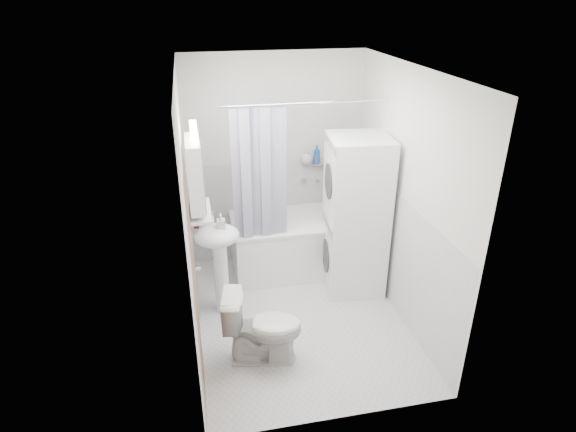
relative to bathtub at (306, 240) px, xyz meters
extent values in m
plane|color=silver|center=(-0.28, -0.92, -0.35)|extent=(2.60, 2.60, 0.00)
plane|color=silver|center=(-0.28, 0.38, 0.85)|extent=(2.00, 0.00, 2.00)
plane|color=silver|center=(-0.28, -2.22, 0.85)|extent=(2.00, 0.00, 2.00)
plane|color=silver|center=(-1.28, -0.92, 0.85)|extent=(0.00, 2.60, 2.60)
plane|color=silver|center=(0.72, -0.92, 0.85)|extent=(0.00, 2.60, 2.60)
plane|color=white|center=(-0.28, -0.92, 2.05)|extent=(2.60, 2.60, 0.00)
plane|color=white|center=(-0.28, 0.37, 0.25)|extent=(1.98, 0.00, 1.98)
plane|color=white|center=(-1.26, -0.92, 0.25)|extent=(0.00, 2.58, 2.58)
plane|color=white|center=(0.71, -0.92, 0.25)|extent=(0.00, 2.58, 2.58)
plane|color=brown|center=(-1.26, -1.80, 0.65)|extent=(0.00, 2.00, 2.00)
cylinder|color=silver|center=(-1.23, -1.47, 0.65)|extent=(0.04, 0.04, 0.04)
cube|color=white|center=(0.00, 0.00, -0.05)|extent=(1.66, 0.78, 0.61)
cube|color=white|center=(0.00, 0.00, 0.27)|extent=(1.68, 0.80, 0.03)
cube|color=silver|center=(0.00, 0.00, 0.16)|extent=(1.48, 0.60, 0.20)
cylinder|color=silver|center=(0.20, 0.33, 0.61)|extent=(0.04, 0.12, 0.04)
cylinder|color=silver|center=(0.00, -0.34, 1.65)|extent=(1.86, 0.02, 0.02)
cube|color=#121341|center=(-0.78, -0.34, 0.90)|extent=(0.10, 0.02, 1.45)
cube|color=#121341|center=(-0.69, -0.34, 0.90)|extent=(0.10, 0.02, 1.45)
cube|color=#121341|center=(-0.60, -0.34, 0.90)|extent=(0.10, 0.02, 1.45)
cube|color=#121341|center=(-0.51, -0.34, 0.90)|extent=(0.10, 0.02, 1.45)
cube|color=#121341|center=(-0.42, -0.34, 0.90)|extent=(0.10, 0.02, 1.45)
cube|color=#121341|center=(-0.33, -0.34, 0.90)|extent=(0.10, 0.02, 1.45)
ellipsoid|color=white|center=(-1.04, -0.65, 0.50)|extent=(0.44, 0.37, 0.20)
cylinder|color=white|center=(-1.02, -0.65, 0.02)|extent=(0.14, 0.14, 0.75)
cylinder|color=silver|center=(-1.06, -0.51, 0.62)|extent=(0.03, 0.03, 0.14)
cylinder|color=silver|center=(-1.06, -0.55, 0.68)|extent=(0.02, 0.10, 0.02)
cube|color=white|center=(-1.19, -0.82, 1.20)|extent=(0.12, 0.50, 0.60)
cube|color=white|center=(-1.12, -0.82, 1.20)|extent=(0.01, 0.47, 0.57)
cube|color=#FFEABF|center=(-1.17, -0.82, 1.58)|extent=(0.06, 0.45, 0.06)
cube|color=silver|center=(-1.17, -0.82, 0.85)|extent=(0.18, 0.54, 0.02)
cube|color=silver|center=(0.25, 0.32, 0.80)|extent=(0.22, 0.06, 0.02)
cube|color=#4D0E13|center=(-1.22, -0.44, 0.93)|extent=(0.05, 0.31, 0.74)
cube|color=#4D0E13|center=(-1.19, -0.44, 1.27)|extent=(0.03, 0.28, 0.08)
cylinder|color=silver|center=(-1.23, -0.44, 1.31)|extent=(0.02, 0.04, 0.02)
cube|color=white|center=(0.40, -0.50, 0.07)|extent=(0.66, 0.66, 0.85)
cylinder|color=#2D2D33|center=(0.10, -0.50, 0.06)|extent=(0.06, 0.36, 0.36)
cube|color=gray|center=(0.10, -0.50, 0.44)|extent=(0.07, 0.53, 0.08)
cube|color=white|center=(0.40, -0.50, 0.91)|extent=(0.66, 0.66, 0.85)
cylinder|color=#2D2D33|center=(0.10, -0.50, 0.91)|extent=(0.06, 0.36, 0.36)
cube|color=gray|center=(0.10, -0.50, 1.29)|extent=(0.07, 0.53, 0.08)
imported|color=white|center=(-0.73, -1.44, -0.02)|extent=(0.74, 0.50, 0.67)
imported|color=gray|center=(-0.99, -0.67, 0.60)|extent=(0.08, 0.17, 0.08)
imported|color=gray|center=(-1.17, -0.97, 0.89)|extent=(0.07, 0.18, 0.07)
imported|color=gray|center=(-1.17, -0.70, 0.91)|extent=(0.10, 0.09, 0.10)
imported|color=gray|center=(0.07, 0.32, 0.87)|extent=(0.13, 0.17, 0.13)
imported|color=#2854A0|center=(0.19, 0.32, 0.85)|extent=(0.08, 0.21, 0.08)
camera|label=1|loc=(-1.19, -4.75, 2.63)|focal=30.00mm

